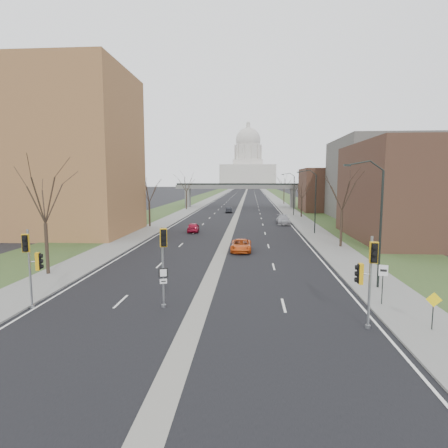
# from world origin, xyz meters

# --- Properties ---
(ground) EXTENTS (700.00, 700.00, 0.00)m
(ground) POSITION_xyz_m (0.00, 0.00, 0.00)
(ground) COLOR black
(ground) RESTS_ON ground
(road_surface) EXTENTS (20.00, 600.00, 0.01)m
(road_surface) POSITION_xyz_m (0.00, 150.00, 0.01)
(road_surface) COLOR black
(road_surface) RESTS_ON ground
(median_strip) EXTENTS (1.20, 600.00, 0.02)m
(median_strip) POSITION_xyz_m (0.00, 150.00, 0.00)
(median_strip) COLOR gray
(median_strip) RESTS_ON ground
(sidewalk_right) EXTENTS (4.00, 600.00, 0.12)m
(sidewalk_right) POSITION_xyz_m (12.00, 150.00, 0.06)
(sidewalk_right) COLOR gray
(sidewalk_right) RESTS_ON ground
(sidewalk_left) EXTENTS (4.00, 600.00, 0.12)m
(sidewalk_left) POSITION_xyz_m (-12.00, 150.00, 0.06)
(sidewalk_left) COLOR gray
(sidewalk_left) RESTS_ON ground
(grass_verge_right) EXTENTS (8.00, 600.00, 0.10)m
(grass_verge_right) POSITION_xyz_m (18.00, 150.00, 0.05)
(grass_verge_right) COLOR #2E4520
(grass_verge_right) RESTS_ON ground
(grass_verge_left) EXTENTS (8.00, 600.00, 0.10)m
(grass_verge_left) POSITION_xyz_m (-18.00, 150.00, 0.05)
(grass_verge_left) COLOR #2E4520
(grass_verge_left) RESTS_ON ground
(apartment_building) EXTENTS (25.00, 16.00, 22.00)m
(apartment_building) POSITION_xyz_m (-26.00, 30.00, 11.00)
(apartment_building) COLOR #9B6F3E
(apartment_building) RESTS_ON ground
(commercial_block_near) EXTENTS (16.00, 20.00, 12.00)m
(commercial_block_near) POSITION_xyz_m (24.00, 28.00, 6.00)
(commercial_block_near) COLOR #452A20
(commercial_block_near) RESTS_ON ground
(commercial_block_mid) EXTENTS (18.00, 22.00, 15.00)m
(commercial_block_mid) POSITION_xyz_m (28.00, 52.00, 7.50)
(commercial_block_mid) COLOR #615F59
(commercial_block_mid) RESTS_ON ground
(commercial_block_far) EXTENTS (14.00, 14.00, 10.00)m
(commercial_block_far) POSITION_xyz_m (22.00, 70.00, 5.00)
(commercial_block_far) COLOR #452A20
(commercial_block_far) RESTS_ON ground
(pedestrian_bridge) EXTENTS (34.00, 3.00, 6.45)m
(pedestrian_bridge) POSITION_xyz_m (0.00, 80.00, 4.84)
(pedestrian_bridge) COLOR slate
(pedestrian_bridge) RESTS_ON ground
(capitol) EXTENTS (48.00, 42.00, 55.75)m
(capitol) POSITION_xyz_m (0.00, 320.00, 18.60)
(capitol) COLOR silver
(capitol) RESTS_ON ground
(streetlight_near) EXTENTS (2.61, 0.20, 8.70)m
(streetlight_near) POSITION_xyz_m (10.99, 6.00, 6.95)
(streetlight_near) COLOR black
(streetlight_near) RESTS_ON sidewalk_right
(streetlight_mid) EXTENTS (2.61, 0.20, 8.70)m
(streetlight_mid) POSITION_xyz_m (10.99, 32.00, 6.95)
(streetlight_mid) COLOR black
(streetlight_mid) RESTS_ON sidewalk_right
(streetlight_far) EXTENTS (2.61, 0.20, 8.70)m
(streetlight_far) POSITION_xyz_m (10.99, 58.00, 6.95)
(streetlight_far) COLOR black
(streetlight_far) RESTS_ON sidewalk_right
(tree_left_a) EXTENTS (7.20, 7.20, 9.40)m
(tree_left_a) POSITION_xyz_m (-13.00, 8.00, 6.64)
(tree_left_a) COLOR #382B21
(tree_left_a) RESTS_ON sidewalk_left
(tree_left_b) EXTENTS (6.75, 6.75, 8.81)m
(tree_left_b) POSITION_xyz_m (-13.00, 38.00, 6.23)
(tree_left_b) COLOR #382B21
(tree_left_b) RESTS_ON sidewalk_left
(tree_left_c) EXTENTS (7.65, 7.65, 9.99)m
(tree_left_c) POSITION_xyz_m (-13.00, 72.00, 7.04)
(tree_left_c) COLOR #382B21
(tree_left_c) RESTS_ON sidewalk_left
(tree_right_a) EXTENTS (7.20, 7.20, 9.40)m
(tree_right_a) POSITION_xyz_m (13.00, 22.00, 6.64)
(tree_right_a) COLOR #382B21
(tree_right_a) RESTS_ON sidewalk_right
(tree_right_b) EXTENTS (6.30, 6.30, 8.22)m
(tree_right_b) POSITION_xyz_m (13.00, 55.00, 5.82)
(tree_right_b) COLOR #382B21
(tree_right_b) RESTS_ON sidewalk_right
(tree_right_c) EXTENTS (7.65, 7.65, 9.99)m
(tree_right_c) POSITION_xyz_m (13.00, 95.00, 7.04)
(tree_right_c) COLOR #382B21
(tree_right_c) RESTS_ON sidewalk_right
(signal_pole_left) EXTENTS (0.78, 1.01, 4.68)m
(signal_pole_left) POSITION_xyz_m (-9.59, 0.39, 3.06)
(signal_pole_left) COLOR gray
(signal_pole_left) RESTS_ON ground
(signal_pole_median) EXTENTS (0.68, 0.80, 4.81)m
(signal_pole_median) POSITION_xyz_m (-2.01, 0.94, 3.35)
(signal_pole_median) COLOR gray
(signal_pole_median) RESTS_ON ground
(signal_pole_right) EXTENTS (0.82, 0.89, 4.75)m
(signal_pole_right) POSITION_xyz_m (8.80, -1.29, 3.11)
(signal_pole_right) COLOR gray
(signal_pole_right) RESTS_ON ground
(speed_limit_sign) EXTENTS (0.51, 0.15, 2.39)m
(speed_limit_sign) POSITION_xyz_m (10.84, 2.38, 1.77)
(speed_limit_sign) COLOR black
(speed_limit_sign) RESTS_ON sidewalk_right
(warning_sign) EXTENTS (0.74, 0.15, 1.91)m
(warning_sign) POSITION_xyz_m (12.02, -1.34, 1.36)
(warning_sign) COLOR black
(warning_sign) RESTS_ON sidewalk_right
(car_left_near) EXTENTS (1.92, 4.10, 1.36)m
(car_left_near) POSITION_xyz_m (-5.24, 32.88, 0.68)
(car_left_near) COLOR maroon
(car_left_near) RESTS_ON ground
(car_left_far) EXTENTS (1.57, 3.94, 1.28)m
(car_left_far) POSITION_xyz_m (-2.00, 64.43, 0.64)
(car_left_far) COLOR black
(car_left_far) RESTS_ON ground
(car_right_near) EXTENTS (2.11, 4.56, 1.27)m
(car_right_near) POSITION_xyz_m (2.00, 18.85, 0.63)
(car_right_near) COLOR #CC4F15
(car_right_near) RESTS_ON ground
(car_right_mid) EXTENTS (2.17, 5.26, 1.52)m
(car_right_mid) POSITION_xyz_m (8.40, 42.94, 0.76)
(car_right_mid) COLOR gray
(car_right_mid) RESTS_ON ground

